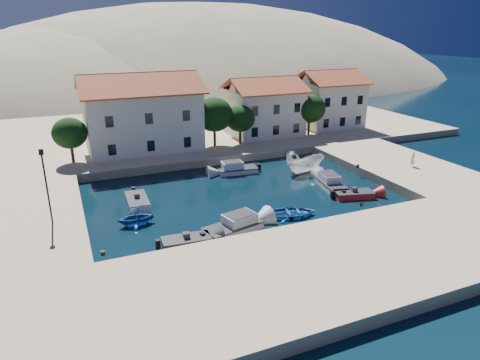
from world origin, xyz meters
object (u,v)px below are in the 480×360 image
object	(u,v)px
cabin_cruiser_east	(331,184)
pedestrian	(413,159)
building_right	(329,98)
cabin_cruiser_south	(233,226)
rowboat_south	(292,216)
boat_east	(305,173)
building_left	(142,111)
lamppost	(46,179)
building_mid	(264,106)

from	to	relation	value
cabin_cruiser_east	pedestrian	bearing A→B (deg)	-79.47
building_right	pedestrian	xyz separation A→B (m)	(-3.31, -22.04, -3.61)
cabin_cruiser_south	rowboat_south	distance (m)	6.17
boat_east	pedestrian	xyz separation A→B (m)	(10.84, -5.37, 1.86)
building_left	boat_east	distance (m)	22.40
rowboat_south	cabin_cruiser_east	size ratio (longest dim) A/B	0.84
cabin_cruiser_south	boat_east	distance (m)	17.41
lamppost	rowboat_south	world-z (taller)	lamppost
building_right	cabin_cruiser_east	distance (m)	26.82
building_right	building_mid	bearing A→B (deg)	-175.24
building_mid	building_right	bearing A→B (deg)	4.76
building_left	building_mid	xyz separation A→B (m)	(18.00, 1.00, -0.71)
building_mid	boat_east	distance (m)	16.66
building_mid	cabin_cruiser_east	size ratio (longest dim) A/B	2.05
building_left	cabin_cruiser_east	distance (m)	26.11
boat_east	pedestrian	distance (m)	12.24
building_right	pedestrian	distance (m)	22.58
lamppost	building_left	bearing A→B (deg)	60.10
cabin_cruiser_south	boat_east	world-z (taller)	cabin_cruiser_south
cabin_cruiser_south	cabin_cruiser_east	size ratio (longest dim) A/B	1.06
building_mid	rowboat_south	world-z (taller)	building_mid
lamppost	pedestrian	xyz separation A→B (m)	(38.19, -0.04, -2.89)
building_left	building_right	world-z (taller)	building_left
boat_east	building_right	bearing A→B (deg)	-51.18
cabin_cruiser_east	boat_east	world-z (taller)	cabin_cruiser_east
cabin_cruiser_east	cabin_cruiser_south	bearing A→B (deg)	121.86
cabin_cruiser_east	pedestrian	distance (m)	11.07
building_left	cabin_cruiser_east	world-z (taller)	building_left
building_mid	pedestrian	world-z (taller)	building_mid
pedestrian	lamppost	bearing A→B (deg)	-5.58
building_left	boat_east	world-z (taller)	building_left
cabin_cruiser_south	boat_east	size ratio (longest dim) A/B	1.02
rowboat_south	cabin_cruiser_east	xyz separation A→B (m)	(7.37, 4.60, 0.48)
building_mid	building_right	distance (m)	12.04
cabin_cruiser_south	boat_east	bearing A→B (deg)	24.56
rowboat_south	boat_east	world-z (taller)	boat_east
rowboat_south	boat_east	distance (m)	12.55
cabin_cruiser_south	cabin_cruiser_east	world-z (taller)	same
building_right	cabin_cruiser_south	xyz separation A→B (m)	(-27.77, -27.53, -5.00)
boat_east	cabin_cruiser_east	bearing A→B (deg)	167.73
building_right	rowboat_south	xyz separation A→B (m)	(-21.66, -26.73, -5.47)
building_right	rowboat_south	world-z (taller)	building_right
cabin_cruiser_south	cabin_cruiser_east	distance (m)	14.51
lamppost	rowboat_south	distance (m)	20.94
building_left	cabin_cruiser_south	bearing A→B (deg)	-85.00
cabin_cruiser_east	building_left	bearing A→B (deg)	48.01
rowboat_south	lamppost	bearing A→B (deg)	89.29
building_mid	rowboat_south	distance (m)	27.98
building_mid	boat_east	xyz separation A→B (m)	(-2.16, -15.67, -5.22)
building_right	cabin_cruiser_east	world-z (taller)	building_right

